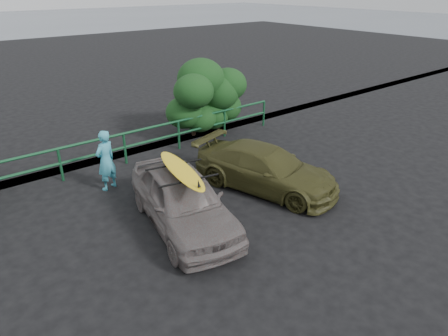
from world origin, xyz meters
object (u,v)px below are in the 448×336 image
(olive_vehicle, at_px, (266,169))
(surfboard, at_px, (181,170))
(man, at_px, (106,160))
(sedan, at_px, (183,200))
(guardrail, at_px, (94,156))

(olive_vehicle, relative_size, surfboard, 1.73)
(olive_vehicle, bearing_deg, man, 124.95)
(olive_vehicle, bearing_deg, sedan, 166.47)
(sedan, xyz_separation_m, surfboard, (0.00, 0.00, 0.77))
(guardrail, relative_size, man, 8.18)
(olive_vehicle, bearing_deg, guardrail, 112.69)
(sedan, relative_size, olive_vehicle, 0.98)
(man, height_order, surfboard, man)
(guardrail, relative_size, surfboard, 5.89)
(guardrail, height_order, surfboard, surfboard)
(guardrail, height_order, man, man)
(surfboard, bearing_deg, sedan, -92.90)
(guardrail, relative_size, olive_vehicle, 3.40)
(guardrail, xyz_separation_m, olive_vehicle, (3.32, -3.96, 0.08))
(olive_vehicle, height_order, surfboard, surfboard)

